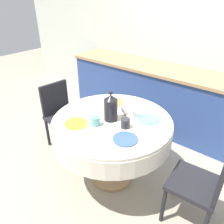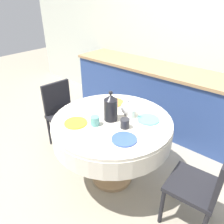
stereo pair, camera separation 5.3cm
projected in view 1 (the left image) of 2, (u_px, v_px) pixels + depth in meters
The scene contains 16 objects.
ground_plane at pixel (112, 177), 2.48m from camera, with size 12.00×12.00×0.00m, color #9E937F.
wall_back at pixel (189, 36), 2.97m from camera, with size 7.00×0.05×2.60m.
kitchen_counter at pixel (170, 100), 3.16m from camera, with size 3.24×0.64×0.91m.
dining_table at pixel (112, 130), 2.16m from camera, with size 1.17×1.17×0.77m.
chair_left at pixel (204, 183), 1.78m from camera, with size 0.43×0.43×0.85m.
chair_right at pixel (61, 112), 2.80m from camera, with size 0.44×0.44×0.85m.
plate_near_left at pixel (76, 123), 2.02m from camera, with size 0.21×0.21×0.01m, color yellow.
cup_near_left at pixel (95, 121), 1.99m from camera, with size 0.08×0.08×0.09m, color #5BA39E.
plate_near_right at pixel (125, 139), 1.81m from camera, with size 0.21×0.21×0.01m, color #3856AD.
cup_near_right at pixel (125, 123), 1.96m from camera, with size 0.08×0.08×0.09m, color #28282D.
plate_far_left at pixel (113, 102), 2.40m from camera, with size 0.21×0.21×0.01m, color orange.
cup_far_left at pixel (108, 107), 2.24m from camera, with size 0.08×0.08×0.09m, color #DBB766.
plate_far_right at pixel (148, 119), 2.09m from camera, with size 0.21×0.21×0.01m, color #60BCB7.
cup_far_right at pixel (130, 113), 2.12m from camera, with size 0.08×0.08×0.09m, color white.
coffee_carafe at pixel (111, 108), 2.03m from camera, with size 0.13×0.13×0.30m.
teapot at pixel (128, 108), 2.13m from camera, with size 0.19×0.14×0.18m.
Camera 1 is at (1.13, -1.40, 1.86)m, focal length 35.00 mm.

